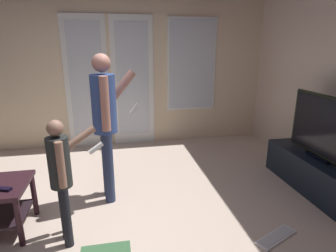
{
  "coord_description": "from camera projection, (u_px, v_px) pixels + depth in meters",
  "views": [
    {
      "loc": [
        0.27,
        -2.24,
        1.66
      ],
      "look_at": [
        0.75,
        0.24,
        0.92
      ],
      "focal_mm": 29.53,
      "sensor_mm": 36.0,
      "label": 1
    }
  ],
  "objects": [
    {
      "name": "person_adult",
      "position": [
        106.0,
        116.0,
        2.88
      ],
      "size": [
        0.51,
        0.47,
        1.58
      ],
      "color": "navy",
      "rests_on": "ground_plane"
    },
    {
      "name": "flat_screen_tv",
      "position": [
        323.0,
        128.0,
        3.06
      ],
      "size": [
        0.08,
        0.99,
        0.73
      ],
      "color": "black",
      "rests_on": "tv_stand"
    },
    {
      "name": "loose_keyboard",
      "position": [
        276.0,
        237.0,
        2.47
      ],
      "size": [
        0.45,
        0.3,
        0.02
      ],
      "color": "white",
      "rests_on": "ground_plane"
    },
    {
      "name": "tv_remote_black",
      "position": [
        1.0,
        189.0,
        2.34
      ],
      "size": [
        0.18,
        0.1,
        0.02
      ],
      "primitive_type": "cube",
      "rotation": [
        0.0,
        0.0,
        -0.35
      ],
      "color": "black",
      "rests_on": "coffee_table"
    },
    {
      "name": "wall_back_with_doors",
      "position": [
        101.0,
        61.0,
        4.45
      ],
      "size": [
        5.79,
        0.09,
        2.93
      ],
      "color": "beige",
      "rests_on": "ground_plane"
    },
    {
      "name": "ground_plane",
      "position": [
        93.0,
        235.0,
        2.53
      ],
      "size": [
        5.79,
        4.97,
        0.02
      ],
      "primitive_type": "cube",
      "color": "beige"
    },
    {
      "name": "person_child",
      "position": [
        62.0,
        172.0,
        2.25
      ],
      "size": [
        0.44,
        0.39,
        1.11
      ],
      "color": "black",
      "rests_on": "ground_plane"
    },
    {
      "name": "tv_stand",
      "position": [
        316.0,
        175.0,
        3.22
      ],
      "size": [
        0.4,
        1.44,
        0.41
      ],
      "color": "black",
      "rests_on": "ground_plane"
    }
  ]
}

